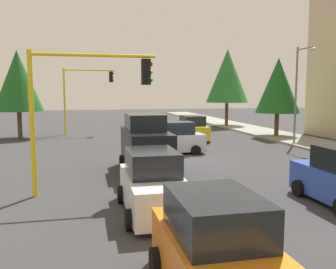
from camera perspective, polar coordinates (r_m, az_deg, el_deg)
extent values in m
plane|color=#353538|center=(20.85, 3.13, -3.85)|extent=(120.00, 120.00, 0.00)
cube|color=gray|center=(29.73, 20.26, -0.94)|extent=(80.00, 4.00, 0.15)
cube|color=silver|center=(8.73, 6.18, -19.17)|extent=(2.20, 0.36, 0.01)
cone|color=silver|center=(9.86, 3.66, -16.01)|extent=(0.01, 1.10, 1.10)
cylinder|color=yellow|center=(13.91, -20.52, 1.46)|extent=(0.18, 0.18, 5.29)
cylinder|color=yellow|center=(13.80, -11.46, 12.09)|extent=(0.12, 4.50, 0.12)
cube|color=black|center=(13.93, -3.49, 9.76)|extent=(0.36, 0.32, 0.96)
sphere|color=red|center=(13.98, -2.76, 10.99)|extent=(0.18, 0.18, 0.18)
sphere|color=yellow|center=(13.96, -2.75, 9.76)|extent=(0.18, 0.18, 0.18)
sphere|color=green|center=(13.94, -2.75, 8.53)|extent=(0.18, 0.18, 0.18)
cylinder|color=yellow|center=(33.80, -15.92, 4.98)|extent=(0.18, 0.18, 5.91)
cylinder|color=yellow|center=(33.79, -12.21, 9.85)|extent=(0.12, 4.50, 0.12)
cube|color=black|center=(33.83, -8.94, 8.93)|extent=(0.36, 0.32, 0.96)
sphere|color=red|center=(33.86, -8.64, 9.44)|extent=(0.18, 0.18, 0.18)
sphere|color=yellow|center=(33.84, -8.64, 8.93)|extent=(0.18, 0.18, 0.18)
sphere|color=green|center=(33.83, -8.63, 8.42)|extent=(0.18, 0.18, 0.18)
cylinder|color=slate|center=(27.95, 19.41, 5.68)|extent=(0.14, 0.14, 7.00)
cylinder|color=slate|center=(27.36, 20.70, 12.54)|extent=(1.80, 0.10, 0.10)
ellipsoid|color=silver|center=(26.59, 21.77, 12.35)|extent=(0.56, 0.28, 0.20)
cylinder|color=brown|center=(40.70, 9.18, 3.26)|extent=(0.36, 0.36, 2.88)
cone|color=#28752D|center=(40.67, 9.29, 9.06)|extent=(4.60, 4.60, 5.75)
cylinder|color=brown|center=(32.30, -22.23, 1.60)|extent=(0.36, 0.36, 2.45)
cone|color=#1E6023|center=(32.20, -22.51, 7.78)|extent=(3.93, 3.93, 4.91)
cylinder|color=brown|center=(31.91, 16.67, 1.60)|extent=(0.36, 0.36, 2.28)
cone|color=#1E6023|center=(31.81, 16.86, 7.38)|extent=(3.64, 3.64, 4.55)
cube|color=black|center=(17.29, -3.54, -2.37)|extent=(4.80, 1.90, 1.85)
cube|color=black|center=(17.37, -3.69, 2.00)|extent=(2.50, 1.67, 0.76)
cylinder|color=black|center=(16.20, 0.87, -5.83)|extent=(0.60, 0.20, 0.60)
cylinder|color=black|center=(15.86, -6.29, -6.14)|extent=(0.60, 0.20, 0.60)
cylinder|color=black|center=(19.05, -1.22, -3.93)|extent=(0.60, 0.20, 0.60)
cylinder|color=black|center=(18.76, -7.29, -4.15)|extent=(0.60, 0.20, 0.60)
cube|color=#B2B5BA|center=(22.57, 0.98, -1.26)|extent=(1.62, 3.69, 1.05)
cube|color=black|center=(22.51, 1.44, 1.04)|extent=(1.43, 1.92, 0.76)
cylinder|color=black|center=(21.55, -1.44, -2.69)|extent=(0.20, 0.60, 0.60)
cylinder|color=black|center=(23.24, -2.28, -2.00)|extent=(0.20, 0.60, 0.60)
cylinder|color=black|center=(22.10, 4.40, -2.47)|extent=(0.20, 0.60, 0.60)
cylinder|color=black|center=(23.75, 3.17, -1.82)|extent=(0.20, 0.60, 0.60)
cylinder|color=black|center=(14.28, 19.74, -7.94)|extent=(0.60, 0.20, 0.60)
cube|color=white|center=(11.59, -2.31, -8.94)|extent=(4.14, 1.72, 1.05)
cube|color=black|center=(11.58, -2.52, -4.35)|extent=(2.15, 1.51, 0.76)
cylinder|color=black|center=(10.71, 3.92, -12.45)|extent=(0.60, 0.20, 0.60)
cylinder|color=black|center=(10.37, -6.14, -13.14)|extent=(0.60, 0.20, 0.60)
cylinder|color=black|center=(13.08, 0.69, -8.88)|extent=(0.60, 0.20, 0.60)
cylinder|color=black|center=(12.80, -7.45, -9.28)|extent=(0.60, 0.20, 0.60)
cube|color=yellow|center=(28.75, 3.72, 0.45)|extent=(4.13, 1.78, 1.05)
cube|color=black|center=(28.47, 3.85, 2.21)|extent=(2.15, 1.57, 0.76)
cylinder|color=black|center=(29.77, 1.26, -0.08)|extent=(0.60, 0.20, 0.60)
cylinder|color=black|center=(30.28, 4.76, 0.01)|extent=(0.60, 0.20, 0.60)
cylinder|color=black|center=(27.32, 2.55, -0.70)|extent=(0.60, 0.20, 0.60)
cylinder|color=black|center=(27.87, 6.33, -0.59)|extent=(0.60, 0.20, 0.60)
cube|color=orange|center=(6.97, 8.00, -19.97)|extent=(4.05, 1.72, 1.05)
cube|color=black|center=(6.79, 7.51, -12.40)|extent=(2.11, 1.51, 0.76)
cylinder|color=black|center=(8.50, 10.92, -17.82)|extent=(0.60, 0.20, 0.60)
cylinder|color=black|center=(8.01, -1.96, -19.32)|extent=(0.60, 0.20, 0.60)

